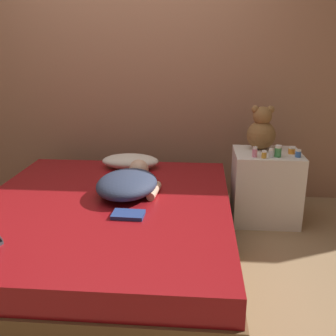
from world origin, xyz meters
TOP-DOWN VIEW (x-y plane):
  - ground_plane at (0.00, 0.00)m, footprint 12.00×12.00m
  - wall_back at (0.00, 1.31)m, footprint 8.00×0.06m
  - bed at (0.00, 0.00)m, footprint 1.77×2.07m
  - nightstand at (1.22, 0.73)m, footprint 0.55×0.48m
  - pillow at (0.05, 0.80)m, footprint 0.50×0.29m
  - person_lying at (0.14, 0.20)m, footprint 0.48×0.73m
  - teddy_bear at (1.17, 0.84)m, footprint 0.24×0.24m
  - bottle_amber at (1.16, 0.55)m, footprint 0.04×0.04m
  - bottle_pink at (1.09, 0.58)m, footprint 0.04×0.04m
  - bottle_orange at (1.40, 0.70)m, footprint 0.05×0.05m
  - bottle_blue at (1.43, 0.60)m, footprint 0.04×0.04m
  - bottle_green at (1.27, 0.60)m, footprint 0.05×0.05m
  - bottle_clear at (1.22, 0.58)m, footprint 0.04×0.04m
  - book at (0.21, -0.21)m, footprint 0.21×0.15m

SIDE VIEW (x-z plane):
  - ground_plane at x=0.00m, z-range 0.00..0.00m
  - bed at x=0.00m, z-range 0.00..0.41m
  - nightstand at x=1.22m, z-range 0.00..0.60m
  - book at x=0.21m, z-range 0.41..0.43m
  - pillow at x=0.05m, z-range 0.41..0.53m
  - person_lying at x=0.14m, z-range 0.41..0.57m
  - bottle_orange at x=1.40m, z-range 0.60..0.65m
  - bottle_blue at x=1.43m, z-range 0.60..0.66m
  - bottle_amber at x=1.16m, z-range 0.60..0.66m
  - bottle_clear at x=1.22m, z-range 0.60..0.67m
  - bottle_pink at x=1.09m, z-range 0.60..0.68m
  - bottle_green at x=1.27m, z-range 0.60..0.69m
  - teddy_bear at x=1.17m, z-range 0.57..0.95m
  - wall_back at x=0.00m, z-range 0.00..2.60m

